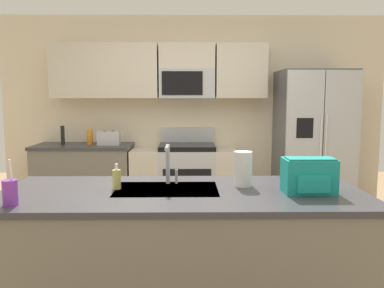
{
  "coord_description": "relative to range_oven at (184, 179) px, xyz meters",
  "views": [
    {
      "loc": [
        -0.08,
        -3.17,
        1.51
      ],
      "look_at": [
        -0.04,
        0.6,
        1.05
      ],
      "focal_mm": 35.93,
      "sensor_mm": 36.0,
      "label": 1
    }
  ],
  "objects": [
    {
      "name": "drink_cup_purple",
      "position": [
        -0.96,
        -2.84,
        0.53
      ],
      "size": [
        0.08,
        0.08,
        0.27
      ],
      "color": "purple",
      "rests_on": "island_counter"
    },
    {
      "name": "toaster",
      "position": [
        -0.97,
        -0.05,
        0.55
      ],
      "size": [
        0.28,
        0.16,
        0.18
      ],
      "color": "#B7BABF",
      "rests_on": "back_counter"
    },
    {
      "name": "ground_plane",
      "position": [
        0.12,
        -1.8,
        -0.44
      ],
      "size": [
        9.0,
        9.0,
        0.0
      ],
      "primitive_type": "plane",
      "color": "#997A56",
      "rests_on": "ground"
    },
    {
      "name": "sink_faucet",
      "position": [
        -0.09,
        -2.32,
        0.62
      ],
      "size": [
        0.09,
        0.21,
        0.28
      ],
      "color": "#B7BABF",
      "rests_on": "island_counter"
    },
    {
      "name": "pepper_mill",
      "position": [
        -1.58,
        -0.0,
        0.58
      ],
      "size": [
        0.05,
        0.05,
        0.25
      ],
      "primitive_type": "cylinder",
      "color": "black",
      "rests_on": "back_counter"
    },
    {
      "name": "back_counter",
      "position": [
        -1.31,
        -0.0,
        0.01
      ],
      "size": [
        1.25,
        0.63,
        0.9
      ],
      "color": "slate",
      "rests_on": "ground"
    },
    {
      "name": "backpack",
      "position": [
        0.82,
        -2.58,
        0.57
      ],
      "size": [
        0.32,
        0.22,
        0.23
      ],
      "color": "teal",
      "rests_on": "island_counter"
    },
    {
      "name": "soap_dispenser",
      "position": [
        -0.43,
        -2.46,
        0.53
      ],
      "size": [
        0.06,
        0.06,
        0.17
      ],
      "color": "#D8CC66",
      "rests_on": "island_counter"
    },
    {
      "name": "range_oven",
      "position": [
        0.0,
        0.0,
        0.0
      ],
      "size": [
        1.36,
        0.61,
        1.1
      ],
      "color": "#B7BABF",
      "rests_on": "ground"
    },
    {
      "name": "refrigerator",
      "position": [
        1.67,
        -0.07,
        0.48
      ],
      "size": [
        0.9,
        0.76,
        1.85
      ],
      "color": "#4C4F54",
      "rests_on": "ground"
    },
    {
      "name": "bottle_orange",
      "position": [
        -1.23,
        0.01,
        0.56
      ],
      "size": [
        0.08,
        0.08,
        0.2
      ],
      "primitive_type": "cylinder",
      "color": "orange",
      "rests_on": "back_counter"
    },
    {
      "name": "paper_towel_roll",
      "position": [
        0.43,
        -2.38,
        0.58
      ],
      "size": [
        0.12,
        0.12,
        0.24
      ],
      "primitive_type": "cylinder",
      "color": "white",
      "rests_on": "island_counter"
    },
    {
      "name": "island_counter",
      "position": [
        0.0,
        -2.51,
        0.01
      ],
      "size": [
        2.39,
        0.96,
        0.9
      ],
      "color": "slate",
      "rests_on": "ground"
    },
    {
      "name": "kitchen_wall_unit",
      "position": [
        -0.02,
        0.28,
        1.03
      ],
      "size": [
        5.2,
        0.43,
        2.6
      ],
      "color": "beige",
      "rests_on": "ground"
    }
  ]
}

